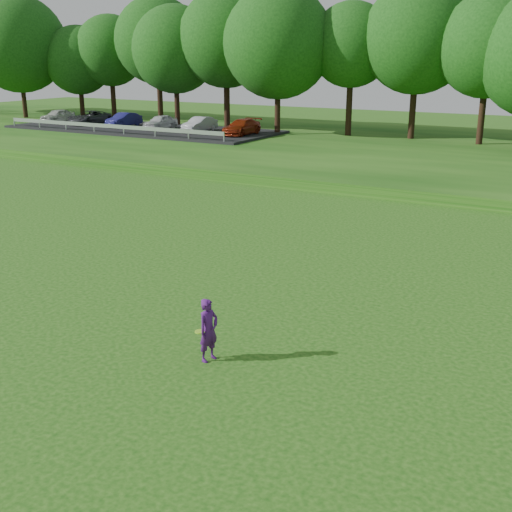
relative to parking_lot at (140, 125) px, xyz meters
The scene contains 6 objects.
ground 40.71m from the parking_lot, 53.77° to the right, with size 140.00×140.00×0.00m, color #14480D.
berm 24.09m from the parking_lot, ahead, with size 130.00×30.00×0.60m, color #14480D.
walking_path 27.28m from the parking_lot, 28.07° to the right, with size 130.00×1.60×0.04m, color gray.
treeline 25.59m from the parking_lot, 12.15° to the left, with size 104.00×7.00×15.00m, color #11400E, non-canonical shape.
parking_lot is the anchor object (origin of this frame).
woman 43.28m from the parking_lot, 48.71° to the right, with size 0.47×0.62×1.52m.
Camera 1 is at (12.15, -10.99, 6.83)m, focal length 45.00 mm.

